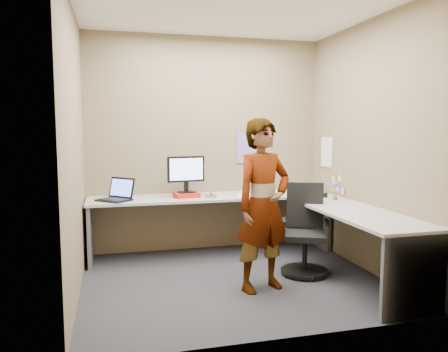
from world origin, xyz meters
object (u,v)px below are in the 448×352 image
object	(u,v)px
person	(263,205)
desk	(262,215)
office_chair	(305,237)
monitor	(186,171)

from	to	relation	value
person	desk	bearing A→B (deg)	53.63
desk	office_chair	world-z (taller)	office_chair
desk	office_chair	size ratio (longest dim) A/B	3.15
monitor	desk	bearing A→B (deg)	-46.00
monitor	office_chair	size ratio (longest dim) A/B	0.48
monitor	office_chair	world-z (taller)	monitor
person	office_chair	bearing A→B (deg)	11.58
desk	person	size ratio (longest dim) A/B	1.81
monitor	person	xyz separation A→B (m)	(0.53, -1.24, -0.22)
desk	person	world-z (taller)	person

